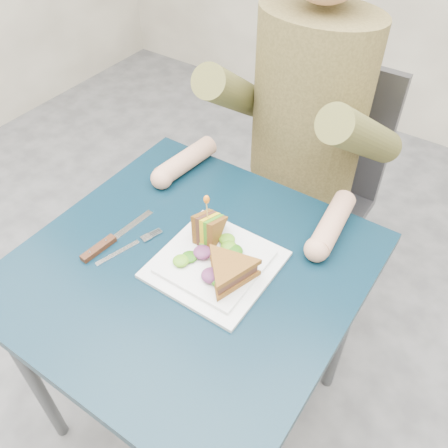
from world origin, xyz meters
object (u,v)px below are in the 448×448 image
Objects in this scene: chair at (310,177)px; knife at (105,244)px; plate at (215,263)px; table at (190,286)px; sandwich_flat at (229,271)px; fork at (128,247)px; diner at (309,92)px; sandwich_upright at (208,229)px.

knife is (-0.20, -0.74, 0.20)m from chair.
plate is 0.27m from knife.
sandwich_flat reaches higher than table.
knife reaches higher than fork.
plate reaches higher than table.
knife is at bearing -154.54° from fork.
chair is 4.19× the size of knife.
diner is 3.36× the size of knife.
diner is at bearing 90.09° from sandwich_upright.
diner reaches higher than plate.
sandwich_flat is 0.32m from knife.
table is 0.81× the size of chair.
sandwich_flat is at bearing -80.75° from chair.
chair is 0.39m from diner.
chair reaches higher than plate.
sandwich_upright is at bearing 89.45° from table.
table is at bearing -149.37° from plate.
chair reaches higher than fork.
fork is (-0.21, -0.07, -0.01)m from plate.
sandwich_flat is at bearing 10.15° from fork.
table is 0.23m from knife.
sandwich_flat is at bearing -24.44° from plate.
sandwich_upright reaches higher than fork.
table is 6.08× the size of sandwich_upright.
sandwich_upright is 0.56× the size of knife.
sandwich_flat is at bearing 12.84° from knife.
sandwich_upright is 0.70× the size of fork.
chair reaches higher than sandwich_upright.
sandwich_upright reaches higher than table.
diner is at bearing 101.08° from sandwich_flat.
plate is 0.22m from fork.
chair is 0.72m from sandwich_flat.
knife is (-0.31, -0.07, -0.04)m from sandwich_flat.
knife is at bearing -145.27° from sandwich_upright.
diner is 2.87× the size of plate.
diner is 0.56m from plate.
chair reaches higher than sandwich_flat.
sandwich_upright is at bearing 34.73° from knife.
plate is at bearing -85.22° from chair.
fork is at bearing 25.46° from knife.
plate is (0.05, -0.53, -0.18)m from diner.
sandwich_upright reaches higher than sandwich_flat.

